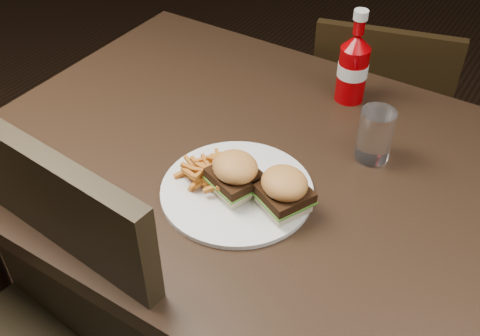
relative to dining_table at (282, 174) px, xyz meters
The scene contains 8 objects.
dining_table is the anchor object (origin of this frame).
chair_far 0.71m from the dining_table, 92.69° to the left, with size 0.37×0.37×0.03m, color black.
plate 0.11m from the dining_table, 107.52° to the right, with size 0.27×0.27×0.01m, color white.
sandwich_half_a 0.12m from the dining_table, 106.35° to the right, with size 0.07×0.07×0.02m, color beige.
sandwich_half_b 0.12m from the dining_table, 61.05° to the right, with size 0.07×0.07×0.02m, color beige.
fries_pile 0.15m from the dining_table, 127.92° to the right, with size 0.10×0.10×0.04m, color #B4781B, non-canonical shape.
ketchup_bottle 0.29m from the dining_table, 88.11° to the left, with size 0.06×0.06×0.13m, color #9C0004.
tumbler 0.19m from the dining_table, 41.12° to the left, with size 0.06×0.06×0.10m, color white.
Camera 1 is at (0.36, -0.71, 1.43)m, focal length 42.00 mm.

